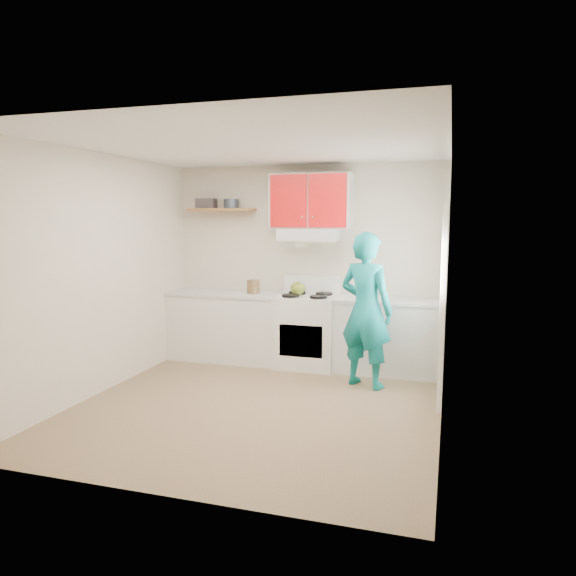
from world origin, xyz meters
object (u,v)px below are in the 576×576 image
(kettle, at_px, (298,288))
(person, at_px, (366,310))
(crock, at_px, (253,288))
(tin, at_px, (231,204))
(stove, at_px, (307,331))

(kettle, height_order, person, person)
(crock, height_order, person, person)
(kettle, xyz_separation_m, person, (0.99, -0.68, -0.12))
(tin, bearing_deg, kettle, -6.05)
(kettle, distance_m, person, 1.21)
(stove, relative_size, kettle, 4.75)
(tin, distance_m, kettle, 1.46)
(crock, bearing_deg, stove, -0.22)
(stove, xyz_separation_m, kettle, (-0.15, 0.07, 0.54))
(tin, relative_size, crock, 1.02)
(stove, relative_size, person, 0.52)
(stove, xyz_separation_m, person, (0.84, -0.61, 0.42))
(stove, xyz_separation_m, crock, (-0.74, 0.00, 0.54))
(crock, bearing_deg, person, -21.19)
(stove, relative_size, tin, 4.57)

